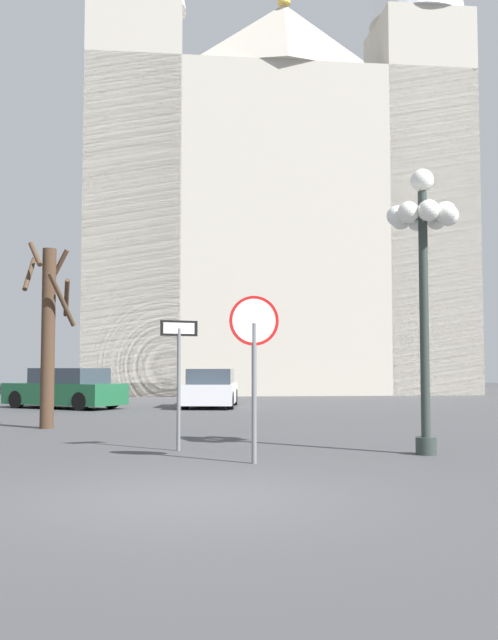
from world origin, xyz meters
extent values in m
plane|color=#424244|center=(0.00, 0.00, 0.00)|extent=(120.00, 120.00, 0.00)
cube|color=#BCB5A5|center=(1.75, 34.45, 8.87)|extent=(22.27, 13.76, 17.74)
pyramid|color=#BCB5A5|center=(2.31, 29.84, 19.49)|extent=(7.56, 2.88, 3.50)
cube|color=#BCB5A5|center=(-5.84, 30.35, 10.60)|extent=(5.57, 5.57, 21.21)
cube|color=#BCB5A5|center=(10.10, 32.30, 10.60)|extent=(5.57, 5.57, 21.21)
cylinder|color=slate|center=(0.74, 3.05, 1.11)|extent=(0.08, 0.08, 2.21)
cylinder|color=red|center=(0.74, 3.05, 2.25)|extent=(0.79, 0.19, 0.80)
cylinder|color=white|center=(0.74, 3.03, 2.25)|extent=(0.69, 0.13, 0.70)
cylinder|color=slate|center=(-0.63, 4.78, 1.11)|extent=(0.07, 0.07, 2.22)
cube|color=black|center=(-0.63, 4.78, 2.22)|extent=(0.66, 0.32, 0.28)
cube|color=white|center=(-0.63, 4.76, 2.22)|extent=(0.54, 0.25, 0.20)
cylinder|color=#2D3833|center=(3.72, 4.22, 2.31)|extent=(0.16, 0.16, 4.61)
cylinder|color=#2D3833|center=(3.72, 4.22, 0.15)|extent=(0.36, 0.36, 0.30)
sphere|color=white|center=(3.72, 4.22, 4.82)|extent=(0.41, 0.41, 0.41)
sphere|color=white|center=(4.17, 4.22, 4.18)|extent=(0.37, 0.37, 0.37)
cylinder|color=#2D3833|center=(3.95, 4.22, 4.18)|extent=(0.05, 0.45, 0.05)
sphere|color=white|center=(4.04, 4.54, 4.18)|extent=(0.37, 0.37, 0.37)
cylinder|color=#2D3833|center=(3.88, 4.38, 4.18)|extent=(0.35, 0.35, 0.05)
sphere|color=white|center=(3.72, 4.67, 4.18)|extent=(0.37, 0.37, 0.37)
cylinder|color=#2D3833|center=(3.72, 4.45, 4.18)|extent=(0.45, 0.05, 0.05)
sphere|color=white|center=(3.40, 4.54, 4.18)|extent=(0.37, 0.37, 0.37)
cylinder|color=#2D3833|center=(3.56, 4.38, 4.18)|extent=(0.35, 0.35, 0.05)
sphere|color=white|center=(3.27, 4.22, 4.18)|extent=(0.37, 0.37, 0.37)
cylinder|color=#2D3833|center=(3.50, 4.22, 4.18)|extent=(0.05, 0.45, 0.05)
sphere|color=white|center=(3.40, 3.90, 4.18)|extent=(0.37, 0.37, 0.37)
cylinder|color=#2D3833|center=(3.56, 4.06, 4.18)|extent=(0.35, 0.35, 0.05)
sphere|color=white|center=(3.72, 3.77, 4.18)|extent=(0.37, 0.37, 0.37)
cylinder|color=#2D3833|center=(3.72, 4.00, 4.18)|extent=(0.45, 0.05, 0.05)
sphere|color=white|center=(4.04, 3.90, 4.18)|extent=(0.37, 0.37, 0.37)
cylinder|color=#2D3833|center=(3.88, 4.06, 4.18)|extent=(0.35, 0.35, 0.05)
cylinder|color=#473323|center=(-4.39, 9.48, 2.24)|extent=(0.34, 0.34, 4.47)
cylinder|color=#473323|center=(-4.01, 9.27, 3.17)|extent=(0.56, 0.91, 1.29)
cylinder|color=#473323|center=(-3.98, 9.60, 3.24)|extent=(0.38, 0.94, 0.89)
cylinder|color=#473323|center=(-4.28, 9.76, 3.97)|extent=(0.70, 0.37, 1.04)
cylinder|color=#473323|center=(-4.87, 9.43, 3.83)|extent=(0.21, 1.05, 0.97)
cylinder|color=#473323|center=(-4.69, 9.27, 4.30)|extent=(0.56, 0.72, 0.71)
cube|color=silver|center=(-0.92, 18.87, 0.51)|extent=(1.86, 4.37, 0.73)
cube|color=#333D47|center=(-0.92, 18.66, 1.16)|extent=(1.65, 2.46, 0.56)
cylinder|color=black|center=(-1.69, 20.36, 0.32)|extent=(0.23, 0.64, 0.64)
cylinder|color=black|center=(-0.09, 20.33, 0.32)|extent=(0.23, 0.64, 0.64)
cylinder|color=black|center=(-1.75, 17.42, 0.32)|extent=(0.23, 0.64, 0.64)
cylinder|color=black|center=(-0.14, 17.39, 0.32)|extent=(0.23, 0.64, 0.64)
cube|color=#1E5B38|center=(-6.23, 18.03, 0.53)|extent=(4.81, 3.73, 0.76)
cube|color=#333D47|center=(-6.03, 17.92, 1.19)|extent=(2.99, 2.64, 0.55)
cylinder|color=black|center=(-7.96, 18.02, 0.32)|extent=(0.67, 0.50, 0.64)
cylinder|color=black|center=(-7.18, 19.47, 0.32)|extent=(0.67, 0.50, 0.64)
cylinder|color=black|center=(-5.28, 16.58, 0.32)|extent=(0.67, 0.50, 0.64)
cylinder|color=black|center=(-4.50, 18.03, 0.32)|extent=(0.67, 0.50, 0.64)
camera|label=1|loc=(0.78, -8.46, 1.52)|focal=40.70mm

